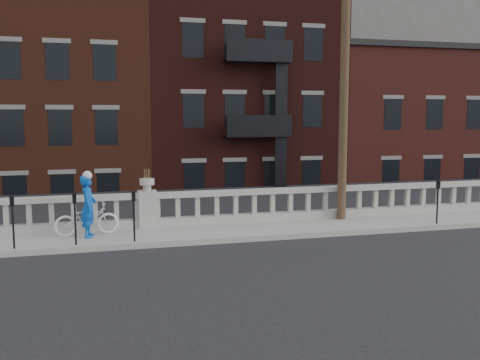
% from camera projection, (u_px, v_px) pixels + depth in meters
% --- Properties ---
extents(ground, '(120.00, 120.00, 0.00)m').
position_uv_depth(ground, '(163.00, 268.00, 12.38)').
color(ground, black).
rests_on(ground, ground).
extents(sidewalk, '(32.00, 2.20, 0.15)m').
position_uv_depth(sidewalk, '(151.00, 236.00, 15.25)').
color(sidewalk, '#9B9890').
rests_on(sidewalk, ground).
extents(balustrade, '(28.00, 0.34, 1.03)m').
position_uv_depth(balustrade, '(148.00, 211.00, 16.09)').
color(balustrade, '#9B9890').
rests_on(balustrade, sidewalk).
extents(planter_pedestal, '(0.55, 0.55, 1.76)m').
position_uv_depth(planter_pedestal, '(147.00, 205.00, 16.07)').
color(planter_pedestal, '#9B9890').
rests_on(planter_pedestal, sidewalk).
extents(lower_level, '(80.00, 44.00, 20.80)m').
position_uv_depth(lower_level, '(129.00, 129.00, 34.32)').
color(lower_level, '#605E59').
rests_on(lower_level, ground).
extents(utility_pole, '(1.60, 0.28, 10.00)m').
position_uv_depth(utility_pole, '(345.00, 60.00, 16.77)').
color(utility_pole, '#422D1E').
rests_on(utility_pole, sidewalk).
extents(parking_meter_a, '(0.10, 0.09, 1.36)m').
position_uv_depth(parking_meter_a, '(13.00, 216.00, 13.43)').
color(parking_meter_a, black).
rests_on(parking_meter_a, sidewalk).
extents(parking_meter_b, '(0.10, 0.09, 1.36)m').
position_uv_depth(parking_meter_b, '(75.00, 213.00, 13.81)').
color(parking_meter_b, black).
rests_on(parking_meter_b, sidewalk).
extents(parking_meter_c, '(0.10, 0.09, 1.36)m').
position_uv_depth(parking_meter_c, '(134.00, 210.00, 14.19)').
color(parking_meter_c, black).
rests_on(parking_meter_c, sidewalk).
extents(parking_meter_d, '(0.10, 0.09, 1.36)m').
position_uv_depth(parking_meter_d, '(438.00, 197.00, 16.54)').
color(parking_meter_d, black).
rests_on(parking_meter_d, sidewalk).
extents(bicycle, '(1.81, 0.81, 0.92)m').
position_uv_depth(bicycle, '(87.00, 219.00, 15.02)').
color(bicycle, white).
rests_on(bicycle, sidewalk).
extents(cyclist, '(0.50, 0.68, 1.74)m').
position_uv_depth(cyclist, '(88.00, 206.00, 14.73)').
color(cyclist, blue).
rests_on(cyclist, sidewalk).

